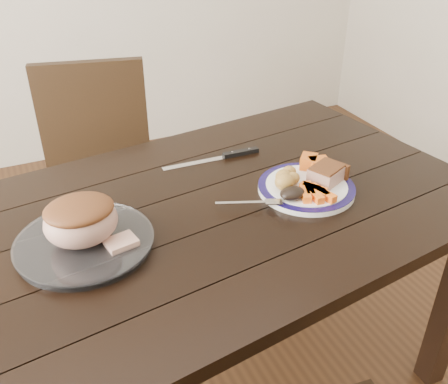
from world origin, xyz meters
name	(u,v)px	position (x,y,z in m)	size (l,w,h in m)	color
dining_table	(194,239)	(0.00, 0.00, 0.66)	(1.71, 1.10, 0.75)	black
chair_far	(100,171)	(-0.11, 0.74, 0.52)	(0.50, 0.51, 0.93)	black
dinner_plate	(306,188)	(0.33, -0.04, 0.76)	(0.27, 0.27, 0.02)	white
plate_rim	(306,186)	(0.33, -0.04, 0.77)	(0.27, 0.27, 0.02)	#120C3C
serving_platter	(85,244)	(-0.29, -0.03, 0.76)	(0.32, 0.32, 0.02)	white
pork_slice	(326,174)	(0.39, -0.04, 0.79)	(0.09, 0.07, 0.04)	tan
roasted_potatoes	(286,178)	(0.28, -0.01, 0.79)	(0.09, 0.09, 0.05)	gold
carrot_batons	(314,192)	(0.31, -0.09, 0.78)	(0.09, 0.11, 0.02)	orange
pumpkin_wedges	(314,163)	(0.39, 0.03, 0.79)	(0.08, 0.09, 0.04)	orange
dark_mushroom	(292,193)	(0.25, -0.08, 0.79)	(0.07, 0.05, 0.03)	black
fork	(254,203)	(0.15, -0.06, 0.77)	(0.17, 0.08, 0.00)	silver
roast_joint	(81,222)	(-0.29, -0.03, 0.82)	(0.17, 0.15, 0.11)	tan
cut_slice	(121,243)	(-0.21, -0.09, 0.78)	(0.07, 0.06, 0.02)	tan
carving_knife	(229,155)	(0.22, 0.24, 0.76)	(0.32, 0.03, 0.01)	silver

